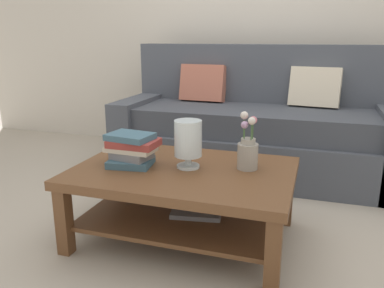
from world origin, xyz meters
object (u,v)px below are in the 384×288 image
book_stack_main (132,149)px  flower_pitcher (248,150)px  couch (255,129)px  coffee_table (184,187)px  glass_hurricane_vase (188,140)px

book_stack_main → flower_pitcher: (0.63, 0.14, 0.01)m
couch → coffee_table: couch is taller
glass_hurricane_vase → book_stack_main: bearing=-169.4°
couch → flower_pitcher: bearing=-83.1°
book_stack_main → coffee_table: bearing=7.0°
glass_hurricane_vase → coffee_table: bearing=-129.6°
couch → flower_pitcher: size_ratio=7.18×
couch → flower_pitcher: (0.15, -1.21, 0.16)m
glass_hurricane_vase → flower_pitcher: size_ratio=0.85×
coffee_table → book_stack_main: size_ratio=4.16×
couch → coffee_table: (-0.19, -1.31, -0.05)m
coffee_table → flower_pitcher: (0.33, 0.10, 0.22)m
coffee_table → flower_pitcher: flower_pitcher is taller
couch → flower_pitcher: 1.23m
flower_pitcher → coffee_table: bearing=-162.9°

